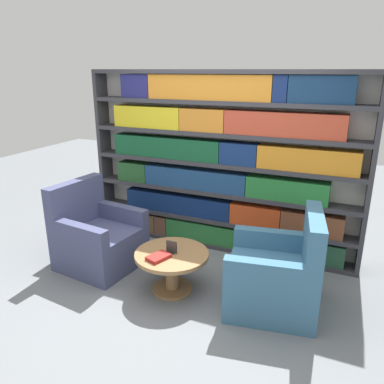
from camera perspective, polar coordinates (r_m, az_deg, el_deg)
name	(u,v)px	position (r m, az deg, el deg)	size (l,w,h in m)	color
ground_plane	(173,300)	(3.94, -2.98, -16.08)	(14.00, 14.00, 0.00)	slate
bookshelf	(221,164)	(4.64, 4.47, 4.23)	(3.44, 0.30, 2.22)	silver
armchair_left	(97,239)	(4.54, -14.23, -6.91)	(0.92, 0.89, 0.99)	#42476B
armchair_right	(277,276)	(3.76, 12.77, -12.41)	(0.95, 0.93, 0.99)	#386684
coffee_table	(172,263)	(3.93, -3.08, -10.82)	(0.76, 0.76, 0.43)	olive
table_sign	(172,248)	(3.85, -3.12, -8.52)	(0.12, 0.06, 0.13)	black
stray_book	(158,257)	(3.76, -5.14, -9.86)	(0.22, 0.26, 0.04)	maroon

